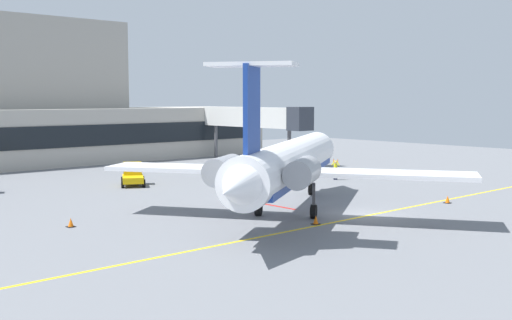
{
  "coord_description": "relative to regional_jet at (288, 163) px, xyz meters",
  "views": [
    {
      "loc": [
        -32.4,
        -25.2,
        7.58
      ],
      "look_at": [
        -1.05,
        9.62,
        3.0
      ],
      "focal_mm": 43.85,
      "sensor_mm": 36.0,
      "label": 1
    }
  ],
  "objects": [
    {
      "name": "regional_jet",
      "position": [
        0.0,
        0.0,
        0.0
      ],
      "size": [
        25.02,
        21.24,
        9.4
      ],
      "color": "white",
      "rests_on": "ground"
    },
    {
      "name": "terminal_building",
      "position": [
        0.44,
        44.33,
        3.28
      ],
      "size": [
        56.6,
        14.11,
        17.2
      ],
      "color": "#ADA89E",
      "rests_on": "ground"
    },
    {
      "name": "ground",
      "position": [
        3.95,
        -3.31,
        -3.49
      ],
      "size": [
        120.0,
        120.0,
        0.11
      ],
      "color": "slate"
    },
    {
      "name": "baggage_tug",
      "position": [
        0.01,
        19.34,
        -2.53
      ],
      "size": [
        3.26,
        3.75,
        1.98
      ],
      "color": "#E5B20C",
      "rests_on": "ground"
    },
    {
      "name": "safety_cone_alpha",
      "position": [
        1.62,
        5.16,
        -3.19
      ],
      "size": [
        0.47,
        0.47,
        0.55
      ],
      "color": "orange",
      "rests_on": "ground"
    },
    {
      "name": "safety_cone_delta",
      "position": [
        -0.77,
        -3.2,
        -3.19
      ],
      "size": [
        0.47,
        0.47,
        0.55
      ],
      "color": "orange",
      "rests_on": "ground"
    },
    {
      "name": "safety_cone_bravo",
      "position": [
        -12.18,
        6.01,
        -3.19
      ],
      "size": [
        0.47,
        0.47,
        0.55
      ],
      "color": "orange",
      "rests_on": "ground"
    },
    {
      "name": "jet_bridge_west",
      "position": [
        21.89,
        27.14,
        1.88
      ],
      "size": [
        2.4,
        17.66,
        6.71
      ],
      "color": "silver",
      "rests_on": "ground"
    },
    {
      "name": "safety_cone_charlie",
      "position": [
        12.15,
        -4.36,
        -3.19
      ],
      "size": [
        0.47,
        0.47,
        0.55
      ],
      "color": "orange",
      "rests_on": "ground"
    },
    {
      "name": "marshaller",
      "position": [
        16.19,
        9.86,
        -2.44
      ],
      "size": [
        0.34,
        0.82,
        1.96
      ],
      "color": "#191E33",
      "rests_on": "ground"
    }
  ]
}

